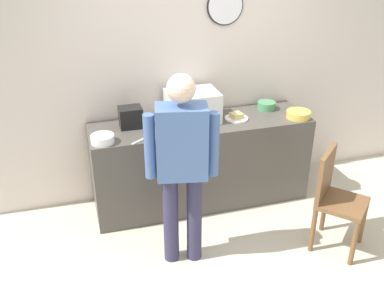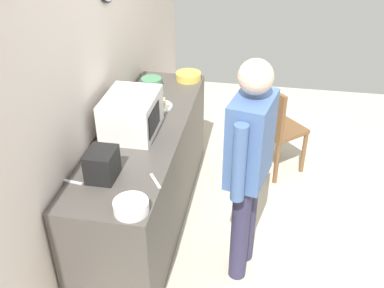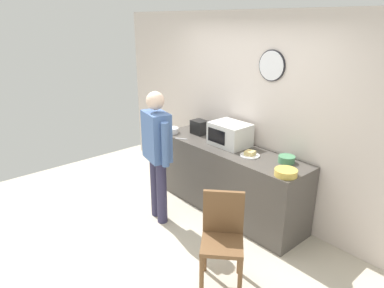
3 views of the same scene
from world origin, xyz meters
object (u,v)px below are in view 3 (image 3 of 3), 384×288
salad_bowl (286,173)px  fork_utensil (205,129)px  sandwich_plate (250,154)px  toaster (199,127)px  microwave (230,134)px  spoon_utensil (181,139)px  person_standing (157,148)px  cereal_bowl (171,130)px  mixing_bowl (287,159)px  wooden_chair (223,235)px

salad_bowl → fork_utensil: bearing=165.6°
sandwich_plate → toaster: bearing=173.7°
sandwich_plate → fork_utensil: sandwich_plate is taller
microwave → sandwich_plate: bearing=-12.8°
toaster → spoon_utensil: bearing=-88.0°
fork_utensil → person_standing: person_standing is taller
fork_utensil → spoon_utensil: same height
sandwich_plate → cereal_bowl: 1.36m
salad_bowl → cereal_bowl: cereal_bowl is taller
sandwich_plate → salad_bowl: 0.63m
cereal_bowl → spoon_utensil: size_ratio=1.25×
cereal_bowl → salad_bowl: bearing=0.6°
microwave → toaster: microwave is taller
sandwich_plate → spoon_utensil: bearing=-167.4°
toaster → person_standing: size_ratio=0.13×
spoon_utensil → microwave: bearing=28.6°
toaster → spoon_utensil: 0.36m
microwave → salad_bowl: 1.08m
fork_utensil → person_standing: size_ratio=0.10×
spoon_utensil → sandwich_plate: bearing=12.6°
cereal_bowl → spoon_utensil: 0.32m
person_standing → fork_utensil: bearing=107.1°
cereal_bowl → person_standing: 0.86m
salad_bowl → spoon_utensil: 1.66m
sandwich_plate → spoon_utensil: sandwich_plate is taller
toaster → person_standing: 0.97m
cereal_bowl → mixing_bowl: mixing_bowl is taller
toaster → person_standing: person_standing is taller
mixing_bowl → salad_bowl: bearing=-56.4°
sandwich_plate → mixing_bowl: mixing_bowl is taller
sandwich_plate → toaster: size_ratio=1.08×
fork_utensil → microwave: bearing=-16.4°
cereal_bowl → toaster: size_ratio=0.96×
microwave → mixing_bowl: 0.85m
microwave → cereal_bowl: (-0.92, -0.26, -0.11)m
spoon_utensil → wooden_chair: size_ratio=0.18×
cereal_bowl → mixing_bowl: bearing=10.7°
salad_bowl → wooden_chair: size_ratio=0.26×
fork_utensil → sandwich_plate: bearing=-15.0°
salad_bowl → mixing_bowl: bearing=123.6°
salad_bowl → cereal_bowl: size_ratio=1.16×
person_standing → microwave: bearing=68.4°
mixing_bowl → toaster: size_ratio=0.87×
microwave → wooden_chair: 1.58m
cereal_bowl → mixing_bowl: 1.80m
toaster → salad_bowl: bearing=-8.9°
sandwich_plate → cereal_bowl: cereal_bowl is taller
microwave → fork_utensil: (-0.71, 0.21, -0.15)m
sandwich_plate → salad_bowl: bearing=-13.2°
salad_bowl → wooden_chair: salad_bowl is taller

